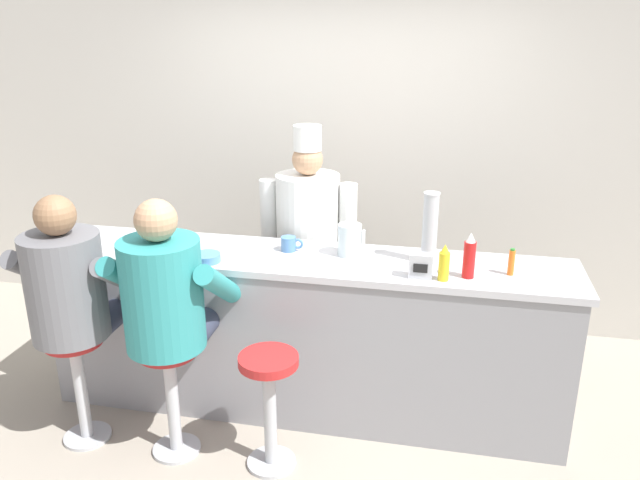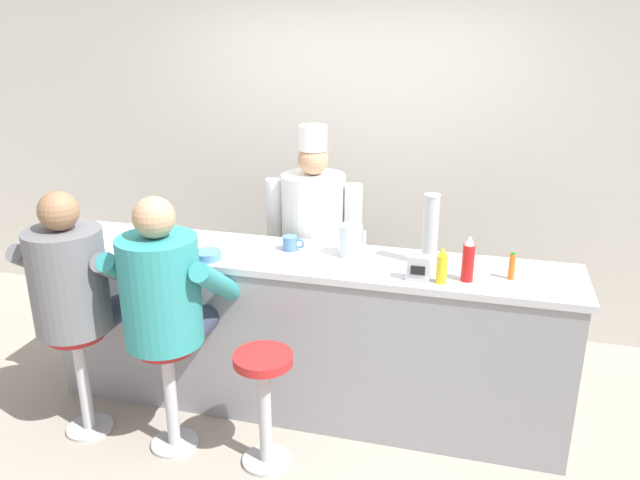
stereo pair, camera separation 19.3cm
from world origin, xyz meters
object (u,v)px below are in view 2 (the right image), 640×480
(mustard_bottle_yellow, at_px, (442,266))
(water_pitcher_clear, at_px, (351,241))
(cereal_bowl, at_px, (207,255))
(cup_stack_steel, at_px, (430,230))
(diner_seated_grey, at_px, (74,285))
(ketchup_bottle_red, at_px, (468,260))
(hot_sauce_bottle_orange, at_px, (512,266))
(cook_in_whites_near, at_px, (313,238))
(napkin_dispenser_chrome, at_px, (419,268))
(diner_seated_teal, at_px, (165,295))
(breakfast_plate, at_px, (186,247))
(coffee_mug_tan, at_px, (88,233))
(empty_stool_round, at_px, (264,392))
(coffee_mug_blue, at_px, (291,243))

(mustard_bottle_yellow, relative_size, water_pitcher_clear, 1.06)
(cereal_bowl, height_order, cup_stack_steel, cup_stack_steel)
(mustard_bottle_yellow, bearing_deg, diner_seated_grey, -169.73)
(ketchup_bottle_red, xyz_separation_m, hot_sauce_bottle_orange, (0.23, 0.08, -0.05))
(water_pitcher_clear, relative_size, cook_in_whites_near, 0.11)
(napkin_dispenser_chrome, bearing_deg, diner_seated_teal, -164.27)
(water_pitcher_clear, xyz_separation_m, breakfast_plate, (-0.98, -0.14, -0.08))
(mustard_bottle_yellow, height_order, coffee_mug_tan, mustard_bottle_yellow)
(coffee_mug_tan, xyz_separation_m, diner_seated_grey, (0.21, -0.46, -0.13))
(water_pitcher_clear, xyz_separation_m, cereal_bowl, (-0.78, -0.27, -0.07))
(breakfast_plate, bearing_deg, hot_sauce_bottle_orange, 0.74)
(hot_sauce_bottle_orange, distance_m, coffee_mug_tan, 2.54)
(ketchup_bottle_red, height_order, coffee_mug_tan, ketchup_bottle_red)
(cereal_bowl, relative_size, diner_seated_grey, 0.11)
(napkin_dispenser_chrome, bearing_deg, hot_sauce_bottle_orange, 16.54)
(diner_seated_teal, relative_size, empty_stool_round, 2.21)
(ketchup_bottle_red, height_order, water_pitcher_clear, ketchup_bottle_red)
(breakfast_plate, height_order, coffee_mug_tan, coffee_mug_tan)
(hot_sauce_bottle_orange, bearing_deg, cook_in_whites_near, 154.60)
(mustard_bottle_yellow, xyz_separation_m, empty_stool_round, (-0.86, -0.39, -0.65))
(breakfast_plate, height_order, cook_in_whites_near, cook_in_whites_near)
(coffee_mug_blue, bearing_deg, cup_stack_steel, -1.18)
(cereal_bowl, distance_m, napkin_dispenser_chrome, 1.21)
(mustard_bottle_yellow, height_order, water_pitcher_clear, mustard_bottle_yellow)
(cook_in_whites_near, bearing_deg, diner_seated_teal, -114.95)
(empty_stool_round, bearing_deg, cup_stack_steel, 39.98)
(mustard_bottle_yellow, relative_size, cereal_bowl, 1.24)
(diner_seated_grey, distance_m, cook_in_whites_near, 1.54)
(hot_sauce_bottle_orange, relative_size, napkin_dispenser_chrome, 1.10)
(mustard_bottle_yellow, relative_size, hot_sauce_bottle_orange, 1.34)
(mustard_bottle_yellow, relative_size, diner_seated_grey, 0.14)
(diner_seated_grey, bearing_deg, empty_stool_round, -1.83)
(coffee_mug_blue, relative_size, diner_seated_grey, 0.09)
(breakfast_plate, height_order, coffee_mug_blue, coffee_mug_blue)
(diner_seated_teal, bearing_deg, breakfast_plate, 102.79)
(ketchup_bottle_red, relative_size, coffee_mug_tan, 1.96)
(breakfast_plate, relative_size, cup_stack_steel, 0.55)
(ketchup_bottle_red, xyz_separation_m, diner_seated_teal, (-1.55, -0.42, -0.20))
(ketchup_bottle_red, distance_m, cup_stack_steel, 0.30)
(mustard_bottle_yellow, xyz_separation_m, cook_in_whites_near, (-0.90, 0.75, -0.18))
(breakfast_plate, xyz_separation_m, cup_stack_steel, (1.44, 0.13, 0.19))
(cup_stack_steel, distance_m, napkin_dispenser_chrome, 0.28)
(ketchup_bottle_red, xyz_separation_m, cook_in_whites_near, (-1.03, 0.68, -0.20))
(ketchup_bottle_red, relative_size, napkin_dispenser_chrome, 1.86)
(coffee_mug_tan, distance_m, empty_stool_round, 1.54)
(cook_in_whites_near, bearing_deg, hot_sauce_bottle_orange, -25.40)
(coffee_mug_tan, bearing_deg, cereal_bowl, -7.03)
(coffee_mug_tan, distance_m, diner_seated_teal, 0.90)
(mustard_bottle_yellow, xyz_separation_m, cup_stack_steel, (-0.09, 0.25, 0.11))
(cook_in_whites_near, bearing_deg, napkin_dispenser_chrome, -43.31)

